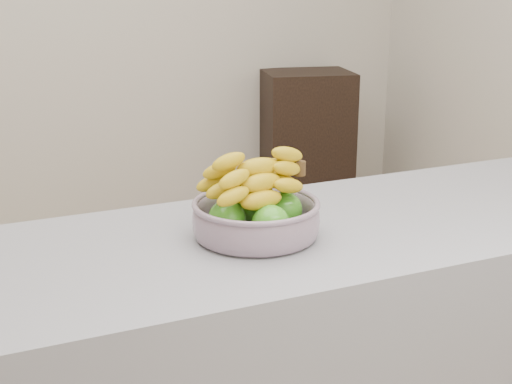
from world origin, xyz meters
TOP-DOWN VIEW (x-y plane):
  - cabinet at (1.30, 1.78)m, footprint 0.57×0.49m
  - fruit_bowl at (-0.05, -0.54)m, footprint 0.27×0.27m

SIDE VIEW (x-z plane):
  - cabinet at x=1.30m, z-range 0.00..0.89m
  - fruit_bowl at x=-0.05m, z-range 0.87..1.04m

